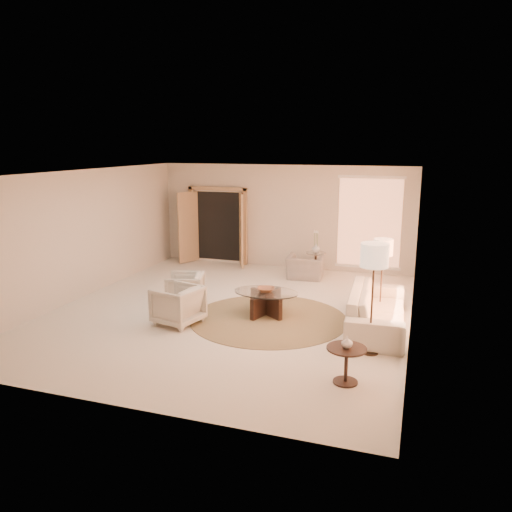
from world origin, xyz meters
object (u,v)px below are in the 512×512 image
(armchair_right, at_px, (178,303))
(side_vase, at_px, (316,248))
(sofa, at_px, (377,309))
(end_table, at_px, (346,359))
(end_vase, at_px, (347,342))
(floor_lamp_far, at_px, (374,260))
(floor_lamp_near, at_px, (383,251))
(coffee_table, at_px, (266,300))
(bowl, at_px, (266,290))
(accent_chair, at_px, (305,263))
(armchair_left, at_px, (185,288))
(side_table, at_px, (316,261))

(armchair_right, distance_m, side_vase, 4.73)
(sofa, xyz_separation_m, end_table, (-0.22, -2.38, 0.00))
(sofa, bearing_deg, end_vase, 171.82)
(floor_lamp_far, bearing_deg, floor_lamp_near, 90.00)
(floor_lamp_near, relative_size, side_vase, 6.66)
(end_table, bearing_deg, end_vase, 0.00)
(end_table, distance_m, side_vase, 6.05)
(coffee_table, distance_m, floor_lamp_far, 2.80)
(bowl, bearing_deg, side_vase, 84.82)
(bowl, relative_size, end_vase, 2.06)
(bowl, bearing_deg, accent_chair, 87.52)
(floor_lamp_far, distance_m, end_vase, 1.53)
(armchair_left, distance_m, floor_lamp_far, 4.32)
(end_table, xyz_separation_m, end_vase, (0.00, 0.00, 0.25))
(coffee_table, bearing_deg, end_table, -51.36)
(armchair_right, relative_size, side_table, 1.35)
(side_table, distance_m, end_vase, 6.04)
(side_table, xyz_separation_m, floor_lamp_far, (1.86, -4.62, 1.19))
(armchair_right, distance_m, coffee_table, 1.76)
(accent_chair, height_order, coffee_table, accent_chair)
(floor_lamp_far, xyz_separation_m, side_vase, (-1.86, 4.62, -0.84))
(side_vase, bearing_deg, bowl, -95.18)
(floor_lamp_near, distance_m, end_vase, 3.17)
(bowl, bearing_deg, side_table, 84.82)
(floor_lamp_far, bearing_deg, accent_chair, 116.00)
(side_table, distance_m, floor_lamp_near, 3.44)
(coffee_table, bearing_deg, side_table, 84.82)
(accent_chair, bearing_deg, side_vase, -117.03)
(accent_chair, xyz_separation_m, floor_lamp_far, (2.04, -4.19, 1.16))
(armchair_right, relative_size, end_table, 1.42)
(sofa, distance_m, floor_lamp_far, 1.68)
(armchair_right, xyz_separation_m, coffee_table, (1.43, 1.02, -0.11))
(sofa, distance_m, armchair_left, 3.96)
(coffee_table, height_order, end_table, end_table)
(armchair_right, distance_m, accent_chair, 4.25)
(armchair_right, bearing_deg, floor_lamp_far, 99.88)
(bowl, height_order, end_vase, end_vase)
(floor_lamp_far, bearing_deg, side_vase, 111.99)
(accent_chair, distance_m, floor_lamp_near, 3.21)
(accent_chair, bearing_deg, bowl, 83.11)
(sofa, distance_m, side_table, 3.90)
(accent_chair, distance_m, end_table, 5.68)
(armchair_right, height_order, accent_chair, armchair_right)
(end_table, height_order, bowl, bowl)
(end_table, bearing_deg, armchair_right, 157.20)
(end_table, bearing_deg, floor_lamp_far, 79.71)
(accent_chair, distance_m, bowl, 2.94)
(coffee_table, xyz_separation_m, bowl, (0.00, 0.00, 0.22))
(floor_lamp_near, bearing_deg, armchair_left, -171.12)
(sofa, height_order, coffee_table, sofa)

